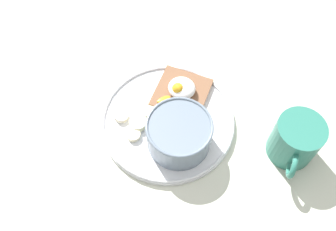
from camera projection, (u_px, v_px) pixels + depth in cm
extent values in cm
cube|color=beige|center=(168.00, 125.00, 77.03)|extent=(120.00, 120.00, 2.00)
cylinder|color=white|center=(168.00, 122.00, 75.72)|extent=(26.89, 26.89, 1.00)
torus|color=white|center=(168.00, 120.00, 75.03)|extent=(26.69, 26.69, 0.60)
cylinder|color=slate|center=(179.00, 134.00, 70.16)|extent=(12.29, 12.29, 6.41)
torus|color=slate|center=(179.00, 126.00, 67.37)|extent=(12.49, 12.49, 0.60)
cylinder|color=white|center=(179.00, 135.00, 70.35)|extent=(10.89, 10.89, 5.57)
ellipsoid|color=white|center=(179.00, 128.00, 68.11)|extent=(10.34, 10.34, 1.20)
ellipsoid|color=tan|center=(175.00, 129.00, 67.68)|extent=(1.50, 1.08, 0.59)
ellipsoid|color=tan|center=(176.00, 139.00, 66.54)|extent=(2.10, 1.50, 0.83)
ellipsoid|color=#A48B51|center=(162.00, 131.00, 67.51)|extent=(1.41, 1.31, 0.51)
cube|color=brown|center=(182.00, 92.00, 77.44)|extent=(11.15, 11.15, 0.30)
cube|color=#A77250|center=(182.00, 93.00, 77.83)|extent=(10.93, 10.93, 1.10)
ellipsoid|color=white|center=(183.00, 88.00, 76.18)|extent=(5.66, 5.34, 2.69)
sphere|color=gold|center=(178.00, 88.00, 75.29)|extent=(2.36, 2.36, 2.36)
ellipsoid|color=gold|center=(164.00, 99.00, 76.24)|extent=(2.82, 3.06, 0.36)
cylinder|color=#F1E4C6|center=(121.00, 116.00, 75.15)|extent=(3.92, 3.87, 1.30)
cylinder|color=#BCB29A|center=(121.00, 114.00, 74.70)|extent=(0.70, 0.69, 0.17)
cylinder|color=beige|center=(139.00, 123.00, 74.19)|extent=(4.12, 4.01, 1.66)
cylinder|color=#B7B28C|center=(138.00, 122.00, 73.70)|extent=(0.73, 0.72, 0.21)
cylinder|color=#EEEDBA|center=(148.00, 112.00, 75.54)|extent=(4.34, 4.40, 1.42)
cylinder|color=#BAB991|center=(148.00, 111.00, 75.12)|extent=(0.78, 0.78, 0.20)
cylinder|color=beige|center=(134.00, 135.00, 73.01)|extent=(3.37, 3.33, 1.26)
cylinder|color=#B3AB8D|center=(133.00, 134.00, 72.53)|extent=(0.60, 0.60, 0.15)
cylinder|color=#2B7565|center=(295.00, 139.00, 69.15)|extent=(8.90, 8.90, 9.27)
cylinder|color=#3A1D16|center=(301.00, 131.00, 66.09)|extent=(7.56, 7.56, 0.40)
torus|color=#2B7565|center=(292.00, 165.00, 66.17)|extent=(1.67, 5.17, 5.08)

